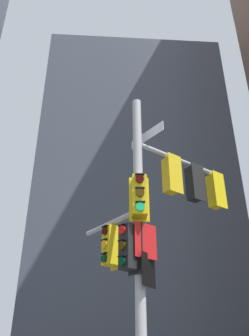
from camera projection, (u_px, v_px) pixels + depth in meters
The scene contains 2 objects.
building_mid_block at pixel (131, 211), 37.02m from camera, with size 17.36×17.36×31.51m, color #4C5460.
signal_pole_assembly at pixel (155, 223), 8.81m from camera, with size 4.11×2.52×8.75m.
Camera 1 is at (-0.85, -7.95, 2.39)m, focal length 37.96 mm.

